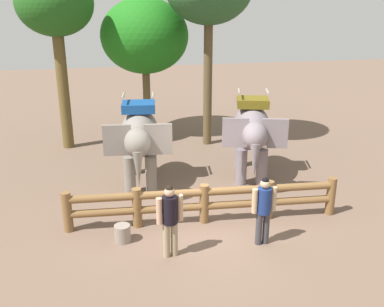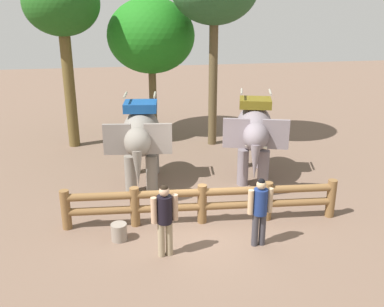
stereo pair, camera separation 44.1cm
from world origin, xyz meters
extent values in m
plane|color=brown|center=(0.00, 0.00, 0.00)|extent=(60.00, 60.00, 0.00)
cylinder|color=brown|center=(-3.44, 0.41, 0.53)|extent=(0.24, 0.24, 1.05)
cylinder|color=brown|center=(-1.72, 0.27, 0.53)|extent=(0.24, 0.24, 1.05)
cylinder|color=brown|center=(0.00, 0.12, 0.53)|extent=(0.24, 0.24, 1.05)
cylinder|color=brown|center=(1.72, -0.02, 0.53)|extent=(0.24, 0.24, 1.05)
cylinder|color=brown|center=(3.44, -0.16, 0.53)|extent=(0.24, 0.24, 1.05)
cylinder|color=brown|center=(0.00, 0.12, 0.45)|extent=(6.89, 0.78, 0.20)
cylinder|color=brown|center=(0.00, 0.12, 0.85)|extent=(6.89, 0.78, 0.20)
cylinder|color=gray|center=(-1.10, 2.30, 0.58)|extent=(0.35, 0.35, 1.16)
cylinder|color=gray|center=(-1.73, 2.38, 0.58)|extent=(0.35, 0.35, 1.16)
cylinder|color=gray|center=(-0.89, 3.84, 0.58)|extent=(0.35, 0.35, 1.16)
cylinder|color=gray|center=(-1.52, 3.93, 0.58)|extent=(0.35, 0.35, 1.16)
ellipsoid|color=gray|center=(-1.31, 3.11, 1.66)|extent=(1.49, 2.73, 1.35)
ellipsoid|color=gray|center=(-1.52, 1.59, 1.83)|extent=(0.85, 0.96, 0.82)
cube|color=gray|center=(-0.95, 1.62, 1.88)|extent=(0.78, 0.22, 0.87)
cube|color=gray|center=(-2.06, 1.77, 1.88)|extent=(0.78, 0.22, 0.87)
cone|color=gray|center=(-1.56, 1.28, 1.17)|extent=(0.31, 0.31, 1.06)
cube|color=navy|center=(-1.31, 3.11, 2.47)|extent=(1.09, 0.99, 0.27)
cylinder|color=#A59E8C|center=(-0.87, 3.05, 2.82)|extent=(0.17, 0.78, 0.07)
cylinder|color=#A59E8C|center=(-1.75, 3.17, 2.82)|extent=(0.17, 0.78, 0.07)
cylinder|color=slate|center=(2.36, 2.14, 0.58)|extent=(0.35, 0.35, 1.15)
cylinder|color=slate|center=(1.75, 2.32, 0.58)|extent=(0.35, 0.35, 1.15)
cylinder|color=slate|center=(2.81, 3.63, 0.58)|extent=(0.35, 0.35, 1.15)
cylinder|color=slate|center=(2.20, 3.82, 0.58)|extent=(0.35, 0.35, 1.15)
ellipsoid|color=slate|center=(2.28, 2.98, 1.66)|extent=(1.85, 2.82, 1.35)
ellipsoid|color=slate|center=(1.84, 1.51, 1.83)|extent=(0.95, 1.04, 0.82)
cube|color=gray|center=(2.40, 1.45, 1.88)|extent=(0.77, 0.33, 0.87)
cube|color=gray|center=(1.33, 1.77, 1.88)|extent=(0.77, 0.33, 0.87)
cone|color=slate|center=(1.75, 1.22, 1.17)|extent=(0.31, 0.31, 1.06)
cone|color=beige|center=(1.92, 1.26, 1.59)|extent=(0.36, 0.19, 0.15)
cone|color=beige|center=(1.63, 1.34, 1.59)|extent=(0.36, 0.19, 0.15)
cube|color=brown|center=(2.28, 2.98, 2.47)|extent=(1.19, 1.11, 0.27)
cylinder|color=#A59E8C|center=(2.70, 2.85, 2.81)|extent=(0.29, 0.77, 0.07)
cylinder|color=#A59E8C|center=(1.85, 3.11, 2.81)|extent=(0.29, 0.77, 0.07)
cylinder|color=#3A383E|center=(1.17, -1.20, 0.41)|extent=(0.16, 0.16, 0.81)
cylinder|color=#3A383E|center=(0.99, -1.21, 0.41)|extent=(0.16, 0.16, 0.81)
cylinder|color=navy|center=(1.08, -1.20, 1.12)|extent=(0.34, 0.34, 0.62)
cylinder|color=tan|center=(1.32, -1.20, 1.14)|extent=(0.13, 0.13, 0.59)
cylinder|color=tan|center=(0.85, -1.21, 1.14)|extent=(0.13, 0.13, 0.59)
sphere|color=tan|center=(1.08, -1.20, 1.55)|extent=(0.22, 0.22, 0.22)
sphere|color=black|center=(1.08, -1.20, 1.61)|extent=(0.18, 0.18, 0.18)
cylinder|color=#9D8B6C|center=(-1.04, -1.24, 0.42)|extent=(0.16, 0.16, 0.83)
cylinder|color=#9D8B6C|center=(-1.22, -1.27, 0.42)|extent=(0.16, 0.16, 0.83)
cylinder|color=black|center=(-1.13, -1.25, 1.15)|extent=(0.38, 0.38, 0.64)
cylinder|color=tan|center=(-0.89, -1.22, 1.17)|extent=(0.14, 0.14, 0.61)
cylinder|color=tan|center=(-1.37, -1.29, 1.17)|extent=(0.14, 0.14, 0.61)
sphere|color=tan|center=(-1.13, -1.25, 1.58)|extent=(0.23, 0.23, 0.23)
sphere|color=black|center=(-1.13, -1.25, 1.65)|extent=(0.18, 0.18, 0.18)
cylinder|color=brown|center=(-3.76, 7.33, 2.33)|extent=(0.43, 0.43, 4.67)
ellipsoid|color=#1E5619|center=(-3.76, 7.33, 5.43)|extent=(2.78, 2.78, 2.36)
cylinder|color=brown|center=(1.74, 6.57, 2.56)|extent=(0.34, 0.34, 5.12)
cylinder|color=brown|center=(-0.46, 8.39, 1.60)|extent=(0.32, 0.32, 3.19)
ellipsoid|color=#1C6C18|center=(-0.46, 8.39, 4.17)|extent=(3.57, 3.57, 3.03)
cylinder|color=gray|center=(-2.15, -0.39, 0.21)|extent=(0.39, 0.39, 0.43)
camera|label=1|loc=(-2.48, -9.56, 5.41)|focal=40.04mm
camera|label=2|loc=(-2.05, -9.65, 5.41)|focal=40.04mm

